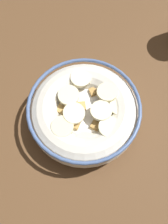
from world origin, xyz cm
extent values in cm
cube|color=brown|center=(0.00, 0.00, -1.00)|extent=(125.05, 125.05, 2.00)
cylinder|color=silver|center=(0.00, 0.00, 0.30)|extent=(10.15, 10.15, 0.60)
torus|color=silver|center=(0.00, 0.00, 2.66)|extent=(18.45, 18.45, 5.33)
torus|color=#4C6699|center=(0.00, 0.00, 5.03)|extent=(18.50, 18.50, 0.60)
cylinder|color=white|center=(0.00, 0.00, 3.34)|extent=(15.26, 15.26, 0.40)
cube|color=tan|center=(5.84, 3.40, 3.79)|extent=(1.90, 1.92, 0.76)
cube|color=tan|center=(1.25, -2.64, 3.84)|extent=(2.02, 2.01, 0.81)
cube|color=tan|center=(4.82, -3.70, 3.87)|extent=(1.98, 1.98, 0.66)
cube|color=#AD7F42|center=(0.98, -4.70, 4.04)|extent=(1.62, 1.58, 0.77)
cube|color=#B78947|center=(-1.87, 3.33, 3.78)|extent=(1.72, 1.71, 0.65)
cube|color=tan|center=(-0.80, 0.33, 3.89)|extent=(1.91, 1.92, 0.70)
cube|color=tan|center=(5.56, 1.27, 3.89)|extent=(1.56, 1.49, 0.83)
cube|color=#B78947|center=(0.31, 4.63, 4.03)|extent=(1.96, 1.97, 0.73)
cube|color=#B78947|center=(-4.61, -3.16, 4.02)|extent=(2.02, 2.02, 0.69)
cube|color=tan|center=(0.01, -1.74, 4.06)|extent=(1.98, 1.97, 0.69)
cube|color=#B78947|center=(3.24, 0.16, 3.83)|extent=(1.94, 1.95, 0.71)
cube|color=#B78947|center=(3.20, 2.98, 3.86)|extent=(1.96, 1.99, 0.82)
cube|color=tan|center=(-2.22, -3.02, 3.84)|extent=(1.93, 1.92, 0.71)
cube|color=#B78947|center=(3.01, 1.64, 3.87)|extent=(1.69, 1.65, 0.74)
cube|color=#AD7F42|center=(-4.11, 0.03, 4.03)|extent=(1.86, 1.85, 0.69)
cube|color=#AD7F42|center=(-6.25, -0.06, 3.93)|extent=(1.96, 1.99, 0.80)
cube|color=tan|center=(2.31, -6.05, 3.96)|extent=(1.86, 1.88, 0.69)
cube|color=tan|center=(-3.97, -2.00, 3.92)|extent=(1.95, 1.96, 0.67)
cube|color=#B78947|center=(-2.79, -5.78, 3.93)|extent=(1.49, 1.43, 0.80)
cube|color=#AD7F42|center=(-0.91, -5.55, 3.82)|extent=(1.68, 1.70, 0.70)
cylinder|color=#F4EABC|center=(4.80, -3.14, 4.53)|extent=(4.17, 4.18, 0.95)
cylinder|color=beige|center=(3.08, 5.01, 4.62)|extent=(3.61, 3.62, 0.79)
cylinder|color=#F9EFC6|center=(-0.13, -1.91, 5.08)|extent=(4.82, 4.79, 1.12)
cylinder|color=#F9EFC6|center=(-4.73, 2.60, 5.01)|extent=(3.77, 3.77, 0.98)
cylinder|color=beige|center=(0.80, -4.61, 5.00)|extent=(4.35, 4.36, 0.98)
cylinder|color=#F4EABC|center=(5.00, 1.34, 4.87)|extent=(4.08, 4.09, 0.97)
cylinder|color=#F9EFC6|center=(2.09, 1.86, 5.10)|extent=(4.81, 4.81, 0.98)
cylinder|color=#F4EABC|center=(-3.10, -0.90, 5.11)|extent=(4.39, 4.37, 1.04)
cylinder|color=#F4EABC|center=(-0.29, 4.64, 5.05)|extent=(4.96, 4.95, 1.03)
camera|label=1|loc=(12.99, -8.96, 40.68)|focal=39.27mm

